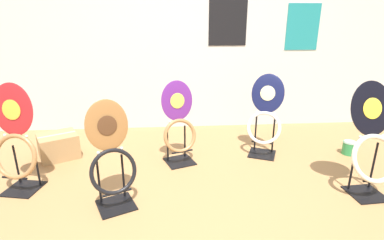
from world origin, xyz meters
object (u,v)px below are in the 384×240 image
Objects in this scene: toilet_seat_display_purple_note at (179,128)px; toilet_seat_display_woodgrain at (111,157)px; storage_box at (59,146)px; toilet_seat_display_jazz_black at (373,146)px; toilet_seat_display_navy_moon at (265,115)px; paint_can at (349,147)px; toilet_seat_display_crimson_swirl at (15,142)px.

toilet_seat_display_purple_note is 0.91m from toilet_seat_display_woodgrain.
storage_box is at bearing 170.54° from toilet_seat_display_purple_note.
toilet_seat_display_jazz_black reaches higher than storage_box.
toilet_seat_display_navy_moon is 1.07m from toilet_seat_display_jazz_black.
toilet_seat_display_crimson_swirl is at bearing -171.77° from paint_can.
toilet_seat_display_crimson_swirl is 0.99× the size of toilet_seat_display_jazz_black.
paint_can is at bearing 8.23° from toilet_seat_display_crimson_swirl.
toilet_seat_display_woodgrain is 1.75× the size of storage_box.
toilet_seat_display_crimson_swirl is at bearing -162.92° from toilet_seat_display_purple_note.
toilet_seat_display_crimson_swirl reaches higher than toilet_seat_display_navy_moon.
toilet_seat_display_purple_note is at bearing 53.39° from toilet_seat_display_woodgrain.
toilet_seat_display_navy_moon is 1.72m from toilet_seat_display_woodgrain.
toilet_seat_display_jazz_black reaches higher than paint_can.
toilet_seat_display_navy_moon is at bearing 125.97° from toilet_seat_display_jazz_black.
storage_box is at bearing 178.20° from toilet_seat_display_navy_moon.
toilet_seat_display_purple_note is 1.46m from toilet_seat_display_crimson_swirl.
storage_box is at bearing 81.69° from toilet_seat_display_crimson_swirl.
toilet_seat_display_purple_note is 0.95m from toilet_seat_display_navy_moon.
toilet_seat_display_purple_note is 1.34m from storage_box.
storage_box is (-3.18, 0.17, 0.05)m from paint_can.
toilet_seat_display_crimson_swirl is (-2.33, -0.57, 0.01)m from toilet_seat_display_navy_moon.
toilet_seat_display_woodgrain is 2.11m from toilet_seat_display_jazz_black.
paint_can is (2.43, 0.78, -0.34)m from toilet_seat_display_woodgrain.
paint_can is at bearing -3.06° from storage_box.
toilet_seat_display_navy_moon is 0.92× the size of toilet_seat_display_jazz_black.
toilet_seat_display_purple_note is 0.98× the size of toilet_seat_display_navy_moon.
toilet_seat_display_jazz_black is at bearing 0.36° from toilet_seat_display_woodgrain.
toilet_seat_display_purple_note is at bearing -171.17° from toilet_seat_display_navy_moon.
toilet_seat_display_woodgrain reaches higher than toilet_seat_display_purple_note.
paint_can is 0.31× the size of storage_box.
paint_can is at bearing 17.80° from toilet_seat_display_woodgrain.
paint_can is at bearing 1.40° from toilet_seat_display_purple_note.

